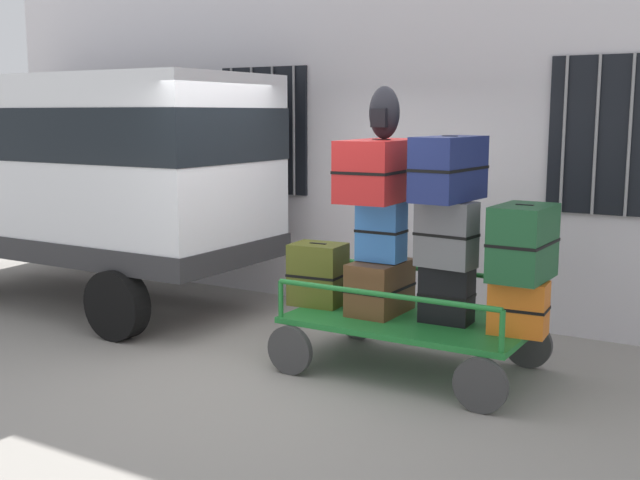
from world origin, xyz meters
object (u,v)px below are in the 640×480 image
suitcase_midleft_bottom (380,287)px  suitcase_midright_middle (523,242)px  luggage_cart (411,328)px  suitcase_midright_bottom (518,308)px  van (78,166)px  suitcase_midleft_middle (381,231)px  suitcase_center_bottom (447,295)px  suitcase_center_top (449,168)px  suitcase_left_bottom (318,274)px  suitcase_center_middle (446,234)px  suitcase_midleft_top (381,170)px  backpack (384,113)px

suitcase_midleft_bottom → suitcase_midright_middle: 1.34m
luggage_cart → suitcase_midright_bottom: bearing=-1.5°
luggage_cart → suitcase_midright_middle: (0.93, 0.03, 0.82)m
van → suitcase_midleft_middle: (4.02, -0.26, -0.41)m
suitcase_midleft_bottom → suitcase_midright_middle: suitcase_midright_middle is taller
suitcase_center_bottom → suitcase_center_top: bearing=-90.0°
suitcase_left_bottom → suitcase_midleft_middle: (0.62, 0.03, 0.45)m
suitcase_center_middle → suitcase_midleft_middle: bearing=174.9°
suitcase_left_bottom → suitcase_center_bottom: 1.25m
suitcase_midleft_middle → van: bearing=176.4°
suitcase_midleft_top → backpack: 0.49m
suitcase_midright_middle → backpack: bearing=-176.8°
suitcase_midleft_bottom → suitcase_center_bottom: size_ratio=1.31×
suitcase_left_bottom → suitcase_midleft_top: bearing=1.0°
suitcase_center_bottom → suitcase_center_top: suitcase_center_top is taller
suitcase_midleft_middle → backpack: bearing=-56.2°
suitcase_midleft_top → suitcase_center_middle: suitcase_midleft_top is taller
suitcase_left_bottom → van: bearing=175.2°
backpack → suitcase_midright_bottom: bearing=0.8°
luggage_cart → suitcase_midright_bottom: 0.98m
luggage_cart → suitcase_midright_middle: 1.24m
suitcase_midleft_bottom → suitcase_midleft_top: 1.03m
suitcase_midleft_middle → suitcase_center_top: 0.84m
luggage_cart → suitcase_midleft_top: bearing=177.5°
suitcase_midleft_top → suitcase_center_bottom: 1.19m
suitcase_midleft_bottom → suitcase_midright_middle: size_ratio=0.98×
suitcase_center_middle → suitcase_midright_middle: 0.63m
suitcase_center_top → backpack: 0.73m
suitcase_midleft_middle → suitcase_center_middle: size_ratio=0.97×
suitcase_center_bottom → backpack: backpack is taller
suitcase_center_middle → suitcase_midleft_bottom: bearing=175.5°
suitcase_midleft_middle → suitcase_midright_middle: (1.25, -0.01, 0.00)m
suitcase_midleft_bottom → suitcase_center_middle: bearing=-4.5°
luggage_cart → suitcase_left_bottom: (-0.93, 0.00, 0.37)m
suitcase_center_bottom → suitcase_center_middle: (0.00, -0.04, 0.52)m
suitcase_center_bottom → backpack: 1.61m
suitcase_left_bottom → suitcase_center_bottom: (1.25, 0.02, -0.04)m
luggage_cart → suitcase_center_top: suitcase_center_top is taller
luggage_cart → suitcase_midleft_bottom: suitcase_midleft_bottom is taller
backpack → suitcase_center_middle: bearing=1.7°
suitcase_midleft_top → suitcase_center_top: size_ratio=1.23×
van → suitcase_midright_middle: (5.26, -0.26, -0.41)m
suitcase_midleft_middle → suitcase_midright_bottom: 1.35m
luggage_cart → suitcase_center_middle: bearing=-4.3°
van → suitcase_midleft_middle: van is taller
suitcase_center_bottom → suitcase_midright_bottom: bearing=-4.2°
suitcase_midleft_middle → suitcase_center_bottom: size_ratio=1.11×
suitcase_midright_middle → suitcase_midleft_bottom: bearing=-180.0°
luggage_cart → suitcase_midright_bottom: suitcase_midright_bottom is taller
suitcase_midleft_top → suitcase_center_bottom: bearing=0.7°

